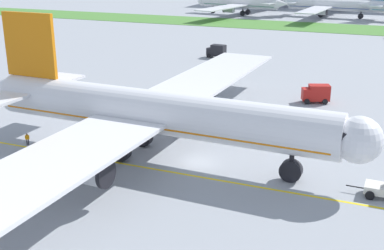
{
  "coord_description": "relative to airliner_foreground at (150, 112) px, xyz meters",
  "views": [
    {
      "loc": [
        19.55,
        -49.65,
        22.71
      ],
      "look_at": [
        -1.94,
        2.51,
        3.51
      ],
      "focal_mm": 46.56,
      "sensor_mm": 36.0,
      "label": 1
    }
  ],
  "objects": [
    {
      "name": "ground_plane",
      "position": [
        5.91,
        0.54,
        -5.5
      ],
      "size": [
        600.0,
        600.0,
        0.0
      ],
      "primitive_type": "plane",
      "color": "#9399A0",
      "rests_on": "ground"
    },
    {
      "name": "apron_taxi_line",
      "position": [
        5.91,
        -3.26,
        -5.49
      ],
      "size": [
        280.0,
        0.36,
        0.01
      ],
      "primitive_type": "cube",
      "color": "yellow",
      "rests_on": "ground"
    },
    {
      "name": "grass_median_strip",
      "position": [
        5.91,
        122.7,
        -5.45
      ],
      "size": [
        320.0,
        24.0,
        0.1
      ],
      "primitive_type": "cube",
      "color": "#4C8438",
      "rests_on": "ground"
    },
    {
      "name": "airliner_foreground",
      "position": [
        0.0,
        0.0,
        0.0
      ],
      "size": [
        50.97,
        81.12,
        16.18
      ],
      "color": "white",
      "rests_on": "ground"
    },
    {
      "name": "ground_crew_wingwalker_port",
      "position": [
        -16.18,
        -2.63,
        -4.54
      ],
      "size": [
        0.49,
        0.4,
        1.57
      ],
      "color": "black",
      "rests_on": "ground"
    },
    {
      "name": "service_truck_baggage_loader",
      "position": [
        14.37,
        30.78,
        -3.9
      ],
      "size": [
        4.78,
        3.52,
        2.97
      ],
      "color": "#B21E19",
      "rests_on": "ground"
    },
    {
      "name": "service_truck_fuel_bowser",
      "position": [
        -13.39,
        60.46,
        -3.88
      ],
      "size": [
        4.57,
        2.81,
        3.05
      ],
      "color": "black",
      "rests_on": "ground"
    },
    {
      "name": "parked_airliner_far_left",
      "position": [
        -34.62,
        148.91,
        -0.73
      ],
      "size": [
        40.23,
        63.82,
        14.05
      ],
      "color": "white",
      "rests_on": "ground"
    },
    {
      "name": "parked_airliner_far_centre",
      "position": [
        -1.09,
        154.36,
        -0.85
      ],
      "size": [
        39.26,
        61.88,
        13.68
      ],
      "color": "white",
      "rests_on": "ground"
    }
  ]
}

